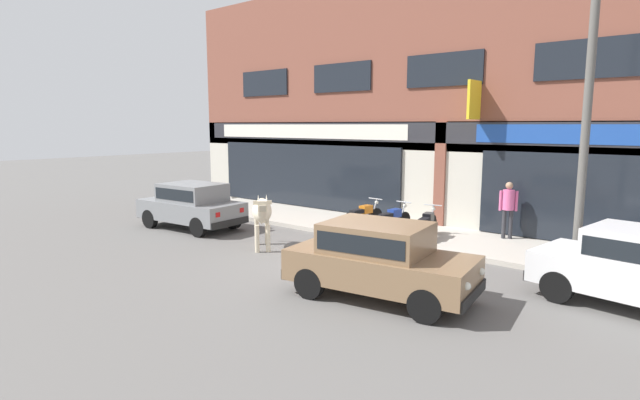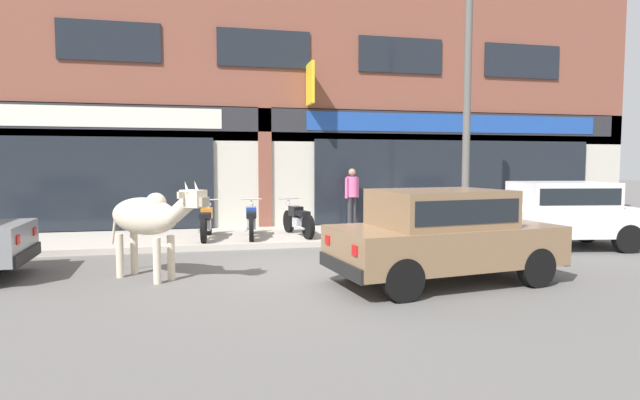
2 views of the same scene
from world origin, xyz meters
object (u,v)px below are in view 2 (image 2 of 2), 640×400
object	(u,v)px
car_3	(558,211)
motorcycle_2	(298,220)
cow	(148,217)
utility_pole	(467,118)
car_0	(442,231)
motorcycle_0	(206,222)
motorcycle_1	(251,221)
pedestrian	(352,191)

from	to	relation	value
car_3	motorcycle_2	bearing A→B (deg)	157.72
cow	utility_pole	distance (m)	7.80
car_0	motorcycle_0	distance (m)	5.92
car_0	motorcycle_1	bearing A→B (deg)	119.04
utility_pole	cow	bearing A→B (deg)	-158.60
motorcycle_1	motorcycle_2	distance (m)	1.12
motorcycle_0	motorcycle_2	size ratio (longest dim) A/B	1.01
pedestrian	utility_pole	distance (m)	3.61
car_0	motorcycle_2	distance (m)	4.94
motorcycle_2	motorcycle_0	bearing A→B (deg)	-179.07
car_3	motorcycle_0	size ratio (longest dim) A/B	2.08
pedestrian	motorcycle_0	bearing A→B (deg)	-159.84
car_3	motorcycle_2	size ratio (longest dim) A/B	2.10
motorcycle_1	pedestrian	world-z (taller)	pedestrian
cow	motorcycle_0	bearing A→B (deg)	75.91
motorcycle_1	car_3	bearing A→B (deg)	-18.39
motorcycle_2	pedestrian	xyz separation A→B (m)	(1.76, 1.40, 0.60)
cow	car_3	bearing A→B (deg)	8.41
cow	pedestrian	xyz separation A→B (m)	(4.78, 4.88, 0.11)
car_3	motorcycle_0	world-z (taller)	car_3
cow	car_0	bearing A→B (deg)	-15.27
motorcycle_0	motorcycle_1	bearing A→B (deg)	-0.68
motorcycle_2	utility_pole	bearing A→B (deg)	-10.28
motorcycle_1	motorcycle_2	world-z (taller)	same
motorcycle_0	utility_pole	size ratio (longest dim) A/B	0.32
car_3	pedestrian	bearing A→B (deg)	135.42
cow	motorcycle_1	bearing A→B (deg)	61.06
utility_pole	car_0	bearing A→B (deg)	-122.58
motorcycle_0	car_0	bearing A→B (deg)	-52.22
car_3	utility_pole	xyz separation A→B (m)	(-1.44, 1.50, 2.16)
pedestrian	utility_pole	bearing A→B (deg)	-43.41
cow	pedestrian	distance (m)	6.83
cow	motorcycle_2	distance (m)	4.63
motorcycle_1	utility_pole	xyz separation A→B (m)	(5.13, -0.68, 2.46)
car_0	motorcycle_2	size ratio (longest dim) A/B	2.10
car_0	motorcycle_1	size ratio (longest dim) A/B	2.08
cow	motorcycle_0	xyz separation A→B (m)	(0.86, 3.45, -0.49)
motorcycle_1	utility_pole	size ratio (longest dim) A/B	0.32
motorcycle_1	cow	bearing A→B (deg)	-118.94
car_0	utility_pole	distance (m)	5.19
car_3	motorcycle_2	xyz separation A→B (m)	(-5.44, 2.23, -0.30)
cow	motorcycle_1	size ratio (longest dim) A/B	0.95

